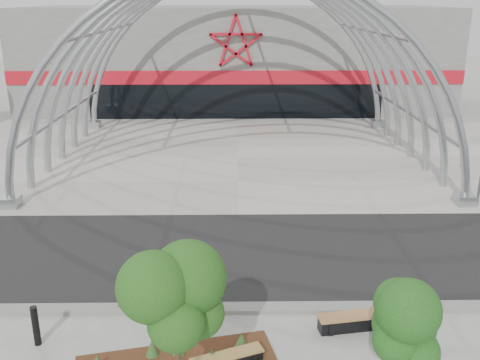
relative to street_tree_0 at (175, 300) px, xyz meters
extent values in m
plane|color=gray|center=(1.46, 4.20, -2.76)|extent=(140.00, 140.00, 0.00)
cube|color=black|center=(1.46, 7.70, -2.75)|extent=(140.00, 7.00, 0.02)
cube|color=#A39E94|center=(1.46, 19.70, -2.74)|extent=(60.00, 17.00, 0.04)
cube|color=slate|center=(1.46, 3.95, -2.70)|extent=(60.00, 0.50, 0.12)
cube|color=slate|center=(1.46, 37.70, 1.24)|extent=(34.00, 15.00, 8.00)
cube|color=black|center=(1.46, 30.25, -1.46)|extent=(22.00, 0.25, 2.60)
cube|color=red|center=(1.46, 30.25, 0.34)|extent=(34.00, 0.30, 1.00)
torus|color=#989EA2|center=(1.46, 12.20, -2.76)|extent=(20.36, 0.36, 20.36)
torus|color=#989EA2|center=(1.46, 14.70, -2.76)|extent=(20.36, 0.36, 20.36)
torus|color=#989EA2|center=(1.46, 17.20, -2.76)|extent=(20.36, 0.36, 20.36)
torus|color=#989EA2|center=(1.46, 19.70, -2.76)|extent=(20.36, 0.36, 20.36)
torus|color=#989EA2|center=(1.46, 22.20, -2.76)|extent=(20.36, 0.36, 20.36)
torus|color=#989EA2|center=(1.46, 24.70, -2.76)|extent=(20.36, 0.36, 20.36)
torus|color=#989EA2|center=(1.46, 27.20, -2.76)|extent=(20.36, 0.36, 20.36)
cylinder|color=#989EA2|center=(11.12, 19.70, -0.18)|extent=(0.20, 15.00, 0.20)
cylinder|color=#989EA2|center=(8.53, 19.70, 4.31)|extent=(0.20, 15.00, 0.20)
cylinder|color=#989EA2|center=(-5.61, 19.70, 4.31)|extent=(0.20, 15.00, 0.20)
cylinder|color=#989EA2|center=(-8.20, 19.70, -0.18)|extent=(0.20, 15.00, 0.20)
cube|color=#989EA2|center=(-8.54, 12.20, -2.51)|extent=(0.80, 0.80, 0.50)
cube|color=#989EA2|center=(-8.54, 27.20, -2.51)|extent=(0.80, 0.80, 0.50)
cube|color=#989EA2|center=(11.46, 12.20, -2.51)|extent=(0.80, 0.80, 0.50)
cube|color=#989EA2|center=(11.46, 27.20, -2.51)|extent=(0.80, 0.80, 0.50)
cone|color=#355727|center=(-0.20, 1.81, -2.45)|extent=(0.34, 0.34, 0.43)
cone|color=#355727|center=(0.67, 1.41, -2.45)|extent=(0.34, 0.34, 0.43)
cone|color=#355727|center=(-0.87, 1.76, -2.45)|extent=(0.34, 0.34, 0.43)
cone|color=#355727|center=(1.41, 2.06, -2.45)|extent=(0.34, 0.34, 0.43)
ellipsoid|color=#15410D|center=(0.00, 0.00, 0.01)|extent=(1.69, 1.69, 2.15)
ellipsoid|color=#0D3F0F|center=(4.70, -0.21, -0.31)|extent=(1.44, 1.44, 1.90)
cube|color=black|center=(1.67, 1.61, -2.58)|extent=(0.25, 0.41, 0.36)
cube|color=brown|center=(1.04, 1.36, -2.40)|extent=(1.88, 1.05, 0.05)
cube|color=black|center=(4.62, 2.97, -2.58)|extent=(2.16, 0.73, 0.36)
cube|color=black|center=(3.83, 2.84, -2.55)|extent=(0.20, 0.48, 0.42)
cube|color=black|center=(5.40, 3.09, -2.55)|extent=(0.20, 0.48, 0.42)
cube|color=#905E34|center=(4.62, 2.97, -2.34)|extent=(2.22, 0.81, 0.06)
cylinder|color=black|center=(-3.99, 2.38, -2.20)|extent=(0.18, 0.18, 1.14)
cylinder|color=black|center=(-2.11, 4.04, -2.26)|extent=(0.16, 0.16, 1.00)
cylinder|color=black|center=(-0.32, 3.49, -2.23)|extent=(0.17, 0.17, 1.07)
cylinder|color=black|center=(5.02, 2.33, -2.31)|extent=(0.15, 0.15, 0.91)
cylinder|color=black|center=(5.61, 2.90, -2.20)|extent=(0.18, 0.18, 1.14)
camera|label=1|loc=(1.21, -9.72, 5.98)|focal=40.00mm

